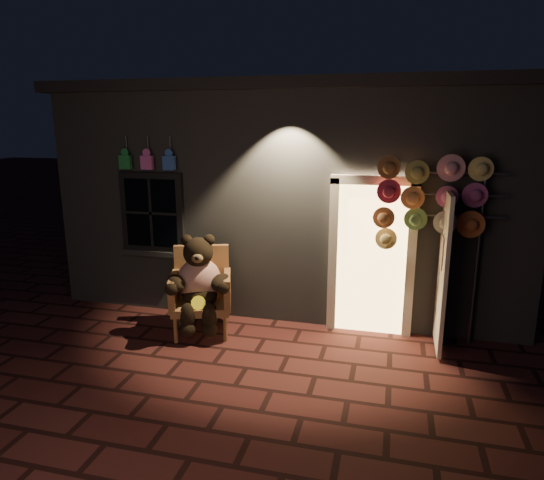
% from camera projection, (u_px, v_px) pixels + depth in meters
% --- Properties ---
extents(ground, '(60.00, 60.00, 0.00)m').
position_uv_depth(ground, '(246.00, 368.00, 5.81)').
color(ground, '#4C201D').
rests_on(ground, ground).
extents(shop_building, '(7.30, 5.95, 3.51)m').
position_uv_depth(shop_building, '(307.00, 184.00, 9.15)').
color(shop_building, slate).
rests_on(shop_building, ground).
extents(wicker_armchair, '(0.98, 0.94, 1.18)m').
position_uv_depth(wicker_armchair, '(201.00, 290.00, 6.76)').
color(wicker_armchair, '#AC7442').
rests_on(wicker_armchair, ground).
extents(teddy_bear, '(0.91, 0.84, 1.31)m').
position_uv_depth(teddy_bear, '(199.00, 283.00, 6.57)').
color(teddy_bear, '#AB2C12').
rests_on(teddy_bear, ground).
extents(hat_rack, '(1.61, 0.22, 2.46)m').
position_uv_depth(hat_rack, '(429.00, 200.00, 6.07)').
color(hat_rack, '#59595E').
rests_on(hat_rack, ground).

